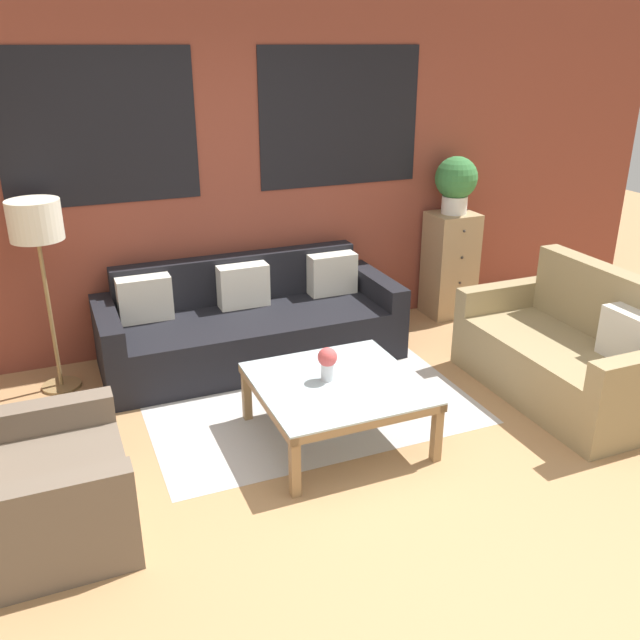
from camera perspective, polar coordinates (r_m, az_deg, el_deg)
ground_plane at (r=3.95m, az=3.19°, el=-14.48°), size 16.00×16.00×0.00m
wall_back_brick at (r=5.54m, az=-7.69°, el=12.19°), size 8.40×0.09×2.80m
rug at (r=4.92m, az=-1.48°, el=-6.39°), size 2.23×1.74×0.00m
couch_dark at (r=5.40m, az=-5.90°, el=-0.47°), size 2.33×0.88×0.78m
settee_vintage at (r=5.12m, az=20.18°, el=-2.79°), size 0.80×1.54×0.92m
armchair_corner at (r=3.79m, az=-22.67°, el=-13.07°), size 0.80×0.90×0.84m
coffee_table at (r=4.26m, az=1.43°, el=-5.87°), size 0.99×0.99×0.41m
floor_lamp at (r=4.99m, az=-22.77°, el=6.99°), size 0.35×0.35×1.40m
drawer_cabinet at (r=6.33m, az=10.87°, el=4.60°), size 0.41×0.38×0.96m
potted_plant at (r=6.15m, az=11.39°, el=11.36°), size 0.37×0.37×0.50m
flower_vase at (r=4.20m, az=0.63°, el=-3.51°), size 0.12×0.12×0.22m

